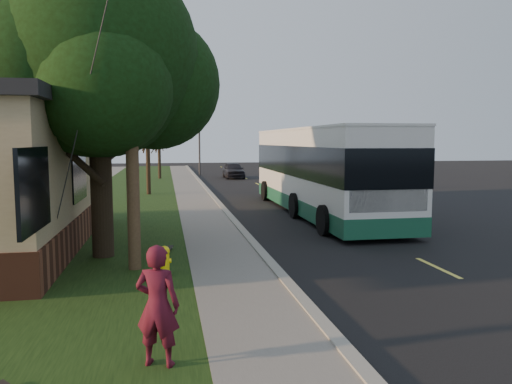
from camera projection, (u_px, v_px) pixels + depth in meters
ground at (279, 276)px, 11.53m from camera, size 120.00×120.00×0.00m
road at (316, 211)px, 22.03m from camera, size 8.00×80.00×0.01m
curb at (227, 212)px, 21.31m from camera, size 0.25×80.00×0.12m
sidewalk at (203, 214)px, 21.13m from camera, size 2.00×80.00×0.08m
grass_verge at (118, 216)px, 20.51m from camera, size 5.00×80.00×0.07m
fire_hydrant at (164, 263)px, 11.02m from camera, size 0.32×0.32×0.74m
utility_pole at (130, 74)px, 11.44m from camera, size 2.86×3.21×9.07m
leafy_tree at (99, 61)px, 12.85m from camera, size 6.30×6.00×7.80m
bare_tree_near at (148, 158)px, 28.30m from camera, size 1.38×1.21×4.31m
bare_tree_far at (159, 155)px, 40.15m from camera, size 1.38×1.21×4.03m
traffic_signal at (199, 140)px, 44.57m from camera, size 0.18×0.22×5.50m
transit_bus at (321, 169)px, 21.26m from camera, size 3.10×13.43×3.63m
skateboarder at (158, 305)px, 6.72m from camera, size 0.71×0.57×1.67m
skateboard_main at (168, 249)px, 13.91m from camera, size 0.31×0.76×0.07m
dumpster at (20, 211)px, 17.81m from camera, size 1.61×1.44×1.17m
distant_car at (233, 170)px, 41.53m from camera, size 1.64×3.96×1.34m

